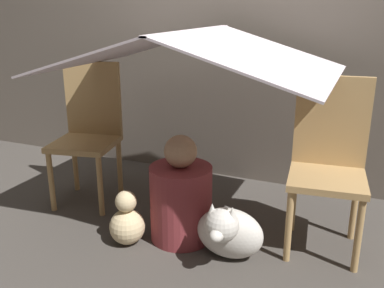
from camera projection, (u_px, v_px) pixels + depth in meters
ground_plane at (182, 234)px, 2.56m from camera, size 8.80×8.80×0.00m
wall_back at (238, 13)px, 3.06m from camera, size 7.00×0.05×2.50m
chair_left at (89, 128)px, 2.91m from camera, size 0.47×0.47×0.95m
chair_right at (328, 159)px, 2.32m from camera, size 0.44×0.44×0.95m
sheet_canopy at (192, 51)px, 2.37m from camera, size 1.57×1.11×0.24m
person_front at (181, 198)px, 2.45m from camera, size 0.36×0.36×0.63m
dog at (228, 231)px, 2.26m from camera, size 0.37×0.37×0.37m
plush_toy at (127, 222)px, 2.43m from camera, size 0.20×0.20×0.32m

